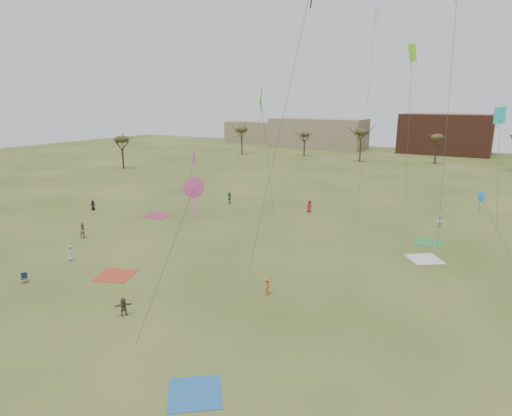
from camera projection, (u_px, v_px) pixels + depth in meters
The scene contains 21 objects.
ground at pixel (180, 307), 33.44m from camera, with size 260.00×260.00×0.00m, color #3C4B17.
flyer_near_left at pixel (70, 253), 43.03m from camera, with size 0.79×0.51×1.62m, color silver.
spectator_fore_b at pixel (83, 230), 50.14m from camera, with size 0.93×0.72×1.91m, color #978360.
spectator_fore_c at pixel (124, 306), 32.02m from camera, with size 1.36×0.43×1.47m, color brown.
flyer_mid_a at pixel (93, 205), 62.88m from camera, with size 0.75×0.49×1.54m, color black.
flyer_mid_b at pixel (267, 286), 35.50m from camera, with size 1.00×0.58×1.55m, color orange.
spectator_mid_d at pixel (190, 186), 76.70m from camera, with size 1.00×0.42×1.71m, color #84377D.
spectator_mid_e at pixel (440, 221), 54.46m from camera, with size 0.77×0.60×1.58m, color white.
flyer_far_a at pixel (229, 198), 67.37m from camera, with size 1.61×0.51×1.74m, color #2C6B23.
flyer_far_b at pixel (309, 206), 61.78m from camera, with size 0.88×0.58×1.81m, color #BF2038.
blanket_red at pixel (115, 275), 39.51m from camera, with size 3.20×3.20×0.03m, color #C14026.
blanket_blue at pixel (195, 393), 23.59m from camera, with size 2.95×2.95×0.03m, color #2A6EB6.
blanket_cream at pixel (425, 259), 43.59m from camera, with size 3.10×3.10×0.03m, color white.
blanket_plum at pixel (158, 216), 59.95m from camera, with size 3.38×3.38×0.03m, color #A93459.
blanket_olive at pixel (428, 243), 48.63m from camera, with size 3.12×3.12×0.03m, color #338E40.
camp_chair_left at pixel (24, 280), 37.91m from camera, with size 0.74×0.74×0.87m.
kites_aloft at pixel (329, 46), 44.91m from camera, with size 59.10×66.80×27.78m.
tree_line at pixel (388, 139), 99.35m from camera, with size 117.44×49.32×8.91m.
building_tan at pixel (318, 133), 145.58m from camera, with size 32.00×14.00×10.00m, color #937F60.
building_brick at pixel (445, 134), 130.04m from camera, with size 26.00×16.00×12.00m, color brown.
building_tan_west at pixel (254, 132), 166.30m from camera, with size 20.00×12.00×8.00m, color #937F60.
Camera 1 is at (20.52, -23.29, 15.91)m, focal length 29.56 mm.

